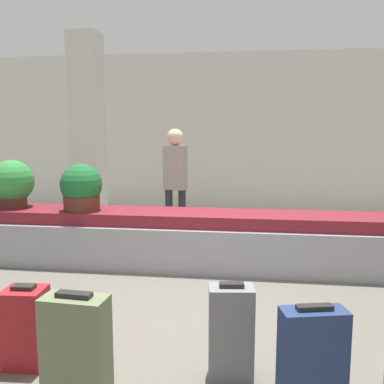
% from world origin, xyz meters
% --- Properties ---
extents(ground_plane, '(18.00, 18.00, 0.00)m').
position_xyz_m(ground_plane, '(0.00, 0.00, 0.00)').
color(ground_plane, '#59544C').
extents(back_wall, '(18.00, 0.06, 3.20)m').
position_xyz_m(back_wall, '(0.00, 5.03, 1.60)').
color(back_wall, silver).
rests_on(back_wall, ground_plane).
extents(carousel, '(7.15, 0.83, 0.68)m').
position_xyz_m(carousel, '(0.00, 1.63, 0.33)').
color(carousel, gray).
rests_on(carousel, ground_plane).
extents(pillar, '(0.45, 0.45, 3.20)m').
position_xyz_m(pillar, '(-1.88, 3.05, 1.60)').
color(pillar, silver).
rests_on(pillar, ground_plane).
extents(suitcase_1, '(0.41, 0.23, 0.73)m').
position_xyz_m(suitcase_1, '(-0.32, -1.23, 0.35)').
color(suitcase_1, '#5B6647').
rests_on(suitcase_1, ground_plane).
extents(suitcase_3, '(0.30, 0.26, 0.60)m').
position_xyz_m(suitcase_3, '(-0.87, -0.84, 0.29)').
color(suitcase_3, maroon).
rests_on(suitcase_3, ground_plane).
extents(suitcase_4, '(0.42, 0.26, 0.67)m').
position_xyz_m(suitcase_4, '(1.09, -1.10, 0.32)').
color(suitcase_4, navy).
rests_on(suitcase_4, ground_plane).
extents(suitcase_6, '(0.32, 0.23, 0.68)m').
position_xyz_m(suitcase_6, '(0.60, -0.82, 0.33)').
color(suitcase_6, slate).
rests_on(suitcase_6, ground_plane).
extents(potted_plant_0, '(0.52, 0.52, 0.59)m').
position_xyz_m(potted_plant_0, '(-1.40, 1.56, 0.97)').
color(potted_plant_0, '#4C2319').
rests_on(potted_plant_0, carousel).
extents(potted_plant_1, '(0.56, 0.56, 0.62)m').
position_xyz_m(potted_plant_1, '(-2.39, 1.66, 1.00)').
color(potted_plant_1, '#4C2319').
rests_on(potted_plant_1, carousel).
extents(traveler_0, '(0.36, 0.27, 1.71)m').
position_xyz_m(traveler_0, '(-0.39, 2.65, 1.03)').
color(traveler_0, '#282833').
rests_on(traveler_0, ground_plane).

